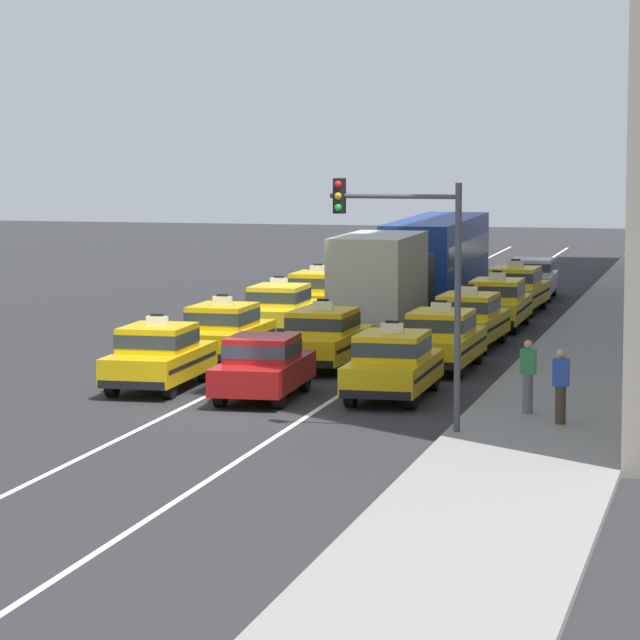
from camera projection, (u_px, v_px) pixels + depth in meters
The scene contains 22 objects.
ground_plane at pixel (245, 412), 41.82m from camera, with size 160.00×160.00×0.00m, color #2B2B2D.
lane_stripe_left_center at pixel (360, 321), 61.52m from camera, with size 0.14×80.00×0.01m, color silver.
lane_stripe_center_right at pixel (451, 323), 60.77m from camera, with size 0.14×80.00×0.01m, color silver.
sidewalk_curb at pixel (604, 343), 54.62m from camera, with size 4.00×90.00×0.15m, color gray.
taxi_left_nearest at pixel (159, 355), 45.29m from camera, with size 1.89×4.59×1.96m.
taxi_left_second at pixel (224, 332), 50.61m from camera, with size 1.90×4.59×1.96m.
taxi_left_third at pixel (280, 309), 56.89m from camera, with size 1.83×4.57×1.96m.
taxi_left_fourth at pixel (319, 294), 62.04m from camera, with size 1.84×4.57×1.96m.
sedan_left_fifth at pixel (347, 283), 66.92m from camera, with size 1.78×4.31×1.58m.
sedan_center_nearest at pixel (263, 365), 43.64m from camera, with size 1.90×4.36×1.58m.
taxi_center_second at pixel (324, 337), 49.24m from camera, with size 1.95×4.61×1.96m.
box_truck_center_third at pixel (383, 279), 57.52m from camera, with size 2.31×6.96×3.27m.
bus_center_fourth at pixel (437, 255), 67.92m from camera, with size 2.66×11.23×3.22m.
taxi_right_nearest at pixel (393, 364), 43.68m from camera, with size 1.85×4.57×1.96m.
taxi_right_second at pixel (442, 339), 48.86m from camera, with size 1.88×4.58×1.96m.
taxi_right_third at pixel (469, 319), 53.84m from camera, with size 1.98×4.62×1.96m.
taxi_right_fourth at pixel (497, 303), 59.01m from camera, with size 1.84×4.57×1.96m.
taxi_right_fifth at pixel (516, 289), 64.20m from camera, with size 1.99×4.63×1.96m.
sedan_right_sixth at pixel (532, 277), 69.48m from camera, with size 1.90×4.36×1.58m.
pedestrian_near_crosswalk at pixel (561, 386), 39.10m from camera, with size 0.36×0.24×1.67m.
pedestrian_mid_block at pixel (528, 376), 40.53m from camera, with size 0.36×0.24×1.69m.
traffic_light_pole at pixel (414, 261), 38.01m from camera, with size 2.87×0.33×5.58m.
Camera 1 is at (11.47, -39.77, 6.64)m, focal length 99.65 mm.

